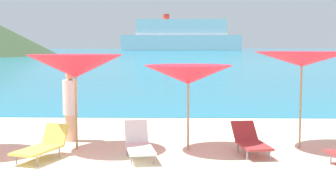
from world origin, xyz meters
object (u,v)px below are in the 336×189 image
object	(u,v)px
lounge_chair_1	(43,145)
lounge_chair_4	(250,140)
umbrella_3	(75,66)
cruise_ship	(181,37)
umbrella_5	(302,59)
lounge_chair_2	(139,144)
beachgoer_1	(70,105)
umbrella_4	(188,75)

from	to	relation	value
lounge_chair_1	lounge_chair_4	distance (m)	4.64
umbrella_3	cruise_ship	size ratio (longest dim) A/B	0.03
umbrella_5	lounge_chair_2	size ratio (longest dim) A/B	1.51
lounge_chair_2	cruise_ship	world-z (taller)	cruise_ship
lounge_chair_4	cruise_ship	size ratio (longest dim) A/B	0.02
lounge_chair_1	lounge_chair_4	world-z (taller)	lounge_chair_1
umbrella_3	beachgoer_1	bearing A→B (deg)	110.17
umbrella_3	lounge_chair_2	distance (m)	2.44
umbrella_3	cruise_ship	distance (m)	263.07
lounge_chair_2	umbrella_5	bearing A→B (deg)	5.43
lounge_chair_2	lounge_chair_4	world-z (taller)	lounge_chair_2
umbrella_3	beachgoer_1	world-z (taller)	umbrella_3
umbrella_5	lounge_chair_1	size ratio (longest dim) A/B	1.58
umbrella_5	lounge_chair_2	xyz separation A→B (m)	(-3.80, -1.14, -1.83)
umbrella_3	beachgoer_1	xyz separation A→B (m)	(-0.37, 1.00, -1.04)
umbrella_5	lounge_chair_2	bearing A→B (deg)	-163.27
umbrella_5	lounge_chair_2	distance (m)	4.37
lounge_chair_1	lounge_chair_2	world-z (taller)	lounge_chair_2
lounge_chair_1	cruise_ship	bearing A→B (deg)	107.23
lounge_chair_2	lounge_chair_4	xyz separation A→B (m)	(2.51, 0.44, -0.00)
lounge_chair_2	umbrella_3	bearing A→B (deg)	140.05
umbrella_3	cruise_ship	bearing A→B (deg)	89.37
umbrella_4	umbrella_5	world-z (taller)	umbrella_5
umbrella_3	umbrella_5	world-z (taller)	umbrella_5
beachgoer_1	cruise_ship	bearing A→B (deg)	129.76
umbrella_4	lounge_chair_4	bearing A→B (deg)	-16.72
umbrella_3	lounge_chair_2	bearing A→B (deg)	-28.64
lounge_chair_4	cruise_ship	distance (m)	263.51
umbrella_4	lounge_chair_2	size ratio (longest dim) A/B	1.41
umbrella_5	lounge_chair_4	xyz separation A→B (m)	(-1.29, -0.70, -1.83)
lounge_chair_4	beachgoer_1	xyz separation A→B (m)	(-4.44, 1.41, 0.63)
umbrella_4	lounge_chair_2	bearing A→B (deg)	-141.53
umbrella_5	lounge_chair_4	world-z (taller)	umbrella_5
umbrella_3	beachgoer_1	distance (m)	1.49
umbrella_3	lounge_chair_4	distance (m)	4.42
umbrella_3	lounge_chair_2	world-z (taller)	umbrella_3
lounge_chair_4	beachgoer_1	world-z (taller)	beachgoer_1
umbrella_4	lounge_chair_2	distance (m)	2.03
lounge_chair_1	beachgoer_1	size ratio (longest dim) A/B	0.87
lounge_chair_1	cruise_ship	size ratio (longest dim) A/B	0.02
umbrella_4	lounge_chair_4	distance (m)	2.09
beachgoer_1	cruise_ship	size ratio (longest dim) A/B	0.03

